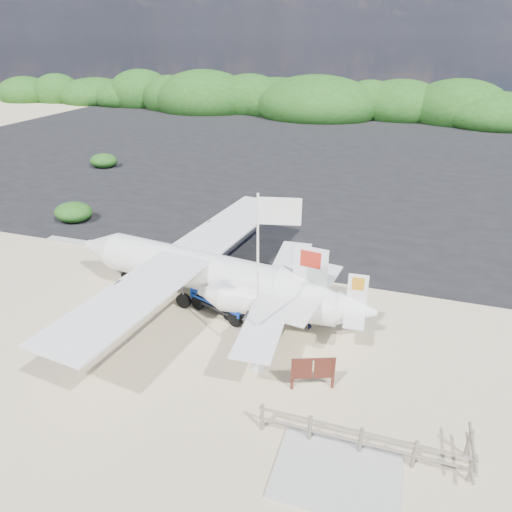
{
  "coord_description": "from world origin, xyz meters",
  "views": [
    {
      "loc": [
        6.03,
        -15.0,
        11.22
      ],
      "look_at": [
        -0.02,
        3.71,
        1.52
      ],
      "focal_mm": 32.0,
      "sensor_mm": 36.0,
      "label": 1
    }
  ],
  "objects_px": {
    "baggage_cart": "(225,311)",
    "crew_c": "(308,312)",
    "crew_b": "(271,285)",
    "aircraft_large": "(456,204)",
    "aircraft_small": "(279,149)",
    "flagpole": "(258,368)",
    "crew_a": "(211,261)",
    "signboard": "(312,388)"
  },
  "relations": [
    {
      "from": "signboard",
      "to": "crew_a",
      "type": "relative_size",
      "value": 0.85
    },
    {
      "from": "baggage_cart",
      "to": "crew_c",
      "type": "height_order",
      "value": "crew_c"
    },
    {
      "from": "crew_c",
      "to": "aircraft_small",
      "type": "distance_m",
      "value": 32.69
    },
    {
      "from": "baggage_cart",
      "to": "aircraft_small",
      "type": "bearing_deg",
      "value": 120.94
    },
    {
      "from": "crew_b",
      "to": "crew_c",
      "type": "height_order",
      "value": "crew_b"
    },
    {
      "from": "baggage_cart",
      "to": "crew_c",
      "type": "relative_size",
      "value": 1.93
    },
    {
      "from": "crew_a",
      "to": "crew_b",
      "type": "distance_m",
      "value": 3.75
    },
    {
      "from": "crew_b",
      "to": "aircraft_large",
      "type": "bearing_deg",
      "value": -115.81
    },
    {
      "from": "crew_b",
      "to": "aircraft_large",
      "type": "height_order",
      "value": "aircraft_large"
    },
    {
      "from": "crew_a",
      "to": "crew_c",
      "type": "relative_size",
      "value": 1.22
    },
    {
      "from": "crew_a",
      "to": "crew_b",
      "type": "relative_size",
      "value": 1.06
    },
    {
      "from": "crew_a",
      "to": "crew_b",
      "type": "height_order",
      "value": "crew_a"
    },
    {
      "from": "baggage_cart",
      "to": "aircraft_large",
      "type": "distance_m",
      "value": 21.28
    },
    {
      "from": "baggage_cart",
      "to": "signboard",
      "type": "relative_size",
      "value": 1.87
    },
    {
      "from": "aircraft_large",
      "to": "crew_c",
      "type": "bearing_deg",
      "value": 76.43
    },
    {
      "from": "flagpole",
      "to": "aircraft_large",
      "type": "xyz_separation_m",
      "value": [
        8.24,
        21.57,
        0.0
      ]
    },
    {
      "from": "crew_a",
      "to": "aircraft_large",
      "type": "distance_m",
      "value": 20.1
    },
    {
      "from": "crew_a",
      "to": "signboard",
      "type": "bearing_deg",
      "value": 118.04
    },
    {
      "from": "aircraft_small",
      "to": "baggage_cart",
      "type": "bearing_deg",
      "value": 97.39
    },
    {
      "from": "signboard",
      "to": "crew_a",
      "type": "height_order",
      "value": "crew_a"
    },
    {
      "from": "baggage_cart",
      "to": "flagpole",
      "type": "xyz_separation_m",
      "value": [
        2.55,
        -3.23,
        0.0
      ]
    },
    {
      "from": "crew_b",
      "to": "aircraft_small",
      "type": "height_order",
      "value": "crew_b"
    },
    {
      "from": "crew_a",
      "to": "flagpole",
      "type": "bearing_deg",
      "value": 108.73
    },
    {
      "from": "crew_b",
      "to": "baggage_cart",
      "type": "bearing_deg",
      "value": 40.7
    },
    {
      "from": "signboard",
      "to": "crew_b",
      "type": "height_order",
      "value": "crew_b"
    },
    {
      "from": "baggage_cart",
      "to": "flagpole",
      "type": "distance_m",
      "value": 4.12
    },
    {
      "from": "aircraft_large",
      "to": "flagpole",
      "type": "bearing_deg",
      "value": 76.33
    },
    {
      "from": "baggage_cart",
      "to": "flagpole",
      "type": "height_order",
      "value": "flagpole"
    },
    {
      "from": "aircraft_small",
      "to": "crew_a",
      "type": "bearing_deg",
      "value": 94.92
    },
    {
      "from": "flagpole",
      "to": "signboard",
      "type": "bearing_deg",
      "value": -11.55
    },
    {
      "from": "signboard",
      "to": "crew_c",
      "type": "height_order",
      "value": "crew_c"
    },
    {
      "from": "crew_a",
      "to": "baggage_cart",
      "type": "bearing_deg",
      "value": 106.01
    },
    {
      "from": "aircraft_small",
      "to": "flagpole",
      "type": "bearing_deg",
      "value": 100.46
    },
    {
      "from": "baggage_cart",
      "to": "crew_b",
      "type": "relative_size",
      "value": 1.68
    },
    {
      "from": "crew_a",
      "to": "aircraft_small",
      "type": "distance_m",
      "value": 28.66
    },
    {
      "from": "crew_a",
      "to": "aircraft_small",
      "type": "height_order",
      "value": "crew_a"
    },
    {
      "from": "baggage_cart",
      "to": "crew_c",
      "type": "bearing_deg",
      "value": 17.36
    },
    {
      "from": "crew_c",
      "to": "signboard",
      "type": "bearing_deg",
      "value": 114.64
    },
    {
      "from": "flagpole",
      "to": "crew_a",
      "type": "xyz_separation_m",
      "value": [
        -4.33,
        5.92,
        0.95
      ]
    },
    {
      "from": "crew_b",
      "to": "crew_c",
      "type": "distance_m",
      "value": 2.55
    },
    {
      "from": "crew_b",
      "to": "aircraft_small",
      "type": "distance_m",
      "value": 30.65
    },
    {
      "from": "flagpole",
      "to": "crew_a",
      "type": "distance_m",
      "value": 7.39
    }
  ]
}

